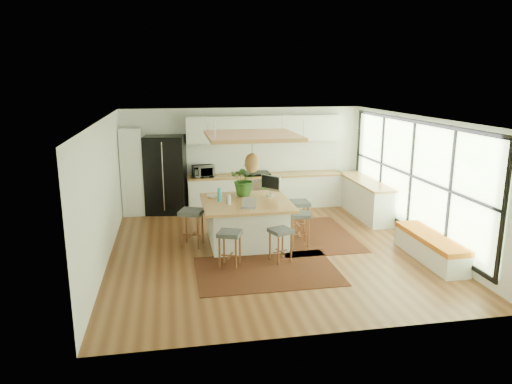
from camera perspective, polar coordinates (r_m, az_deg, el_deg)
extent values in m
plane|color=brown|center=(10.03, 1.65, -6.73)|extent=(7.00, 7.00, 0.00)
plane|color=white|center=(9.44, 1.76, 8.83)|extent=(7.00, 7.00, 0.00)
plane|color=white|center=(13.03, -1.50, 4.15)|extent=(6.50, 0.00, 6.50)
plane|color=white|center=(6.40, 8.24, -6.01)|extent=(6.50, 0.00, 6.50)
plane|color=white|center=(9.53, -17.78, 0.00)|extent=(0.00, 7.00, 7.00)
plane|color=white|center=(10.79, 18.84, 1.45)|extent=(0.00, 7.00, 7.00)
cube|color=white|center=(12.64, -14.60, 2.38)|extent=(0.55, 0.60, 2.25)
cube|color=white|center=(13.00, 1.14, 0.03)|extent=(4.20, 0.60, 0.88)
cube|color=#AC713D|center=(12.90, 1.15, 2.02)|extent=(4.24, 0.64, 0.05)
cube|color=white|center=(13.10, 0.90, 4.20)|extent=(4.20, 0.02, 0.80)
cube|color=white|center=(12.84, 1.05, 7.61)|extent=(4.20, 0.34, 0.70)
cube|color=white|center=(12.60, 12.90, -0.75)|extent=(0.60, 2.50, 0.88)
cube|color=#AC713D|center=(12.50, 13.01, 1.29)|extent=(0.64, 2.54, 0.05)
cube|color=black|center=(8.89, 1.35, -9.44)|extent=(2.60, 1.80, 0.01)
cube|color=black|center=(10.88, 6.63, -5.15)|extent=(1.80, 2.60, 0.01)
imported|color=#A5A5AA|center=(12.61, -6.35, 2.65)|extent=(0.59, 0.38, 0.37)
imported|color=#1E4C19|center=(10.54, -1.36, 1.16)|extent=(0.67, 0.74, 0.57)
imported|color=silver|center=(10.41, -5.34, -0.52)|extent=(0.25, 0.25, 0.05)
cylinder|color=#2FAFBF|center=(10.06, -4.36, -0.59)|extent=(0.07, 0.07, 0.19)
cylinder|color=silver|center=(9.84, -3.33, -0.90)|extent=(0.07, 0.07, 0.19)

